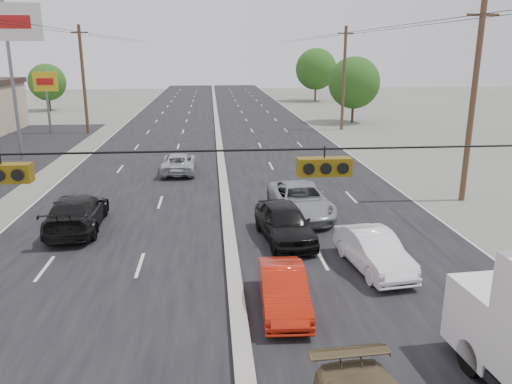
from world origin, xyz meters
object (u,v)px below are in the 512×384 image
Objects in this scene: utility_pole_left_c at (83,79)px; tree_right_mid at (354,83)px; pole_sign_far at (46,87)px; queue_car_c at (300,200)px; tree_left_far at (47,82)px; oncoming_near at (77,212)px; utility_pole_right_b at (473,103)px; red_sedan at (283,290)px; pole_sign_billboard at (6,32)px; tree_right_far at (316,69)px; utility_pole_right_c at (344,78)px; queue_car_a at (284,223)px; queue_car_b at (374,251)px; oncoming_far at (179,163)px.

tree_right_mid is at bearing 10.30° from utility_pole_left_c.
queue_car_c is (19.50, -26.75, -3.66)m from pole_sign_far.
tree_left_far is (-9.50, 20.00, -1.39)m from utility_pole_left_c.
oncoming_near is (-21.64, -32.77, -3.56)m from tree_right_mid.
red_sedan is at bearing -136.11° from utility_pole_right_b.
tree_right_far is at bearing 54.01° from pole_sign_billboard.
utility_pole_left_c is 1.00× the size of utility_pole_right_c.
queue_car_a is 0.85× the size of queue_car_c.
tree_left_far is at bearing 115.73° from queue_car_c.
utility_pole_right_c is 5.64m from tree_right_mid.
queue_car_a reaches higher than queue_car_b.
oncoming_near is at bearing -177.13° from queue_car_c.
tree_right_far is 1.52× the size of oncoming_near.
tree_right_far reaches higher than queue_car_b.
tree_left_far is 1.33× the size of oncoming_far.
tree_right_mid is at bearing -128.91° from oncoming_far.
pole_sign_billboard reaches higher than tree_right_far.
tree_left_far is 42.15m from oncoming_far.
utility_pole_left_c is at bearing 113.57° from red_sedan.
tree_right_far is 61.66m from queue_car_a.
tree_right_mid is (29.50, 17.00, -4.53)m from pole_sign_billboard.
queue_car_c is at bearing 62.08° from queue_car_a.
pole_sign_far is 1.12× the size of oncoming_near.
tree_left_far reaches higher than oncoming_far.
pole_sign_billboard is at bearing 126.00° from queue_car_a.
utility_pole_right_b is 2.59× the size of red_sedan.
red_sedan is (23.40, -55.68, -3.08)m from tree_left_far.
queue_car_b is 0.92× the size of oncoming_far.
tree_left_far reaches higher than oncoming_near.
red_sedan is 11.28m from oncoming_near.
tree_left_far is (-7.50, 32.00, -5.15)m from pole_sign_billboard.
oncoming_near is at bearing -123.44° from tree_right_mid.
utility_pole_left_c is at bearing 0.00° from pole_sign_far.
utility_pole_left_c reaches higher than queue_car_b.
pole_sign_billboard is at bearing 125.20° from queue_car_b.
queue_car_b is 6.53m from queue_car_c.
queue_car_a is at bearing -113.78° from queue_car_c.
utility_pole_right_b is 55.11m from tree_right_far.
oncoming_near is 11.06m from oncoming_far.
utility_pole_right_b is 30.11m from tree_right_mid.
queue_car_a is at bearing -46.97° from pole_sign_billboard.
utility_pole_right_c is 1.85× the size of queue_car_c.
utility_pole_left_c is at bearing 80.54° from pole_sign_billboard.
tree_right_far is 1.51× the size of queue_car_c.
utility_pole_right_b is 1.85× the size of queue_car_c.
oncoming_near is (-19.14, -27.77, -4.33)m from utility_pole_right_c.
oncoming_near is at bearing -171.76° from utility_pole_right_b.
utility_pole_right_c is 2.18× the size of queue_car_a.
utility_pole_right_b is at bearing -41.26° from pole_sign_far.
tree_right_mid is 1.55× the size of queue_car_a.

